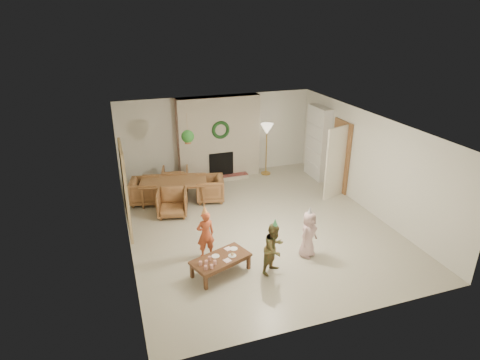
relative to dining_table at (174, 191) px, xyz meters
name	(u,v)px	position (x,y,z in m)	size (l,w,h in m)	color
floor	(257,224)	(1.67, -1.90, -0.31)	(7.00, 7.00, 0.00)	#B7B29E
ceiling	(259,124)	(1.67, -1.90, 2.19)	(7.00, 7.00, 0.00)	white
wall_back	(217,136)	(1.67, 1.60, 0.94)	(7.00, 7.00, 0.00)	silver
wall_front	(338,258)	(1.67, -5.40, 0.94)	(7.00, 7.00, 0.00)	silver
wall_left	(124,194)	(-1.33, -1.90, 0.94)	(7.00, 7.00, 0.00)	silver
wall_right	(368,162)	(4.67, -1.90, 0.94)	(7.00, 7.00, 0.00)	silver
fireplace_mass	(219,138)	(1.67, 1.40, 0.94)	(2.50, 0.40, 2.50)	#531B16
fireplace_hearth	(223,178)	(1.67, 1.05, -0.25)	(1.60, 0.30, 0.12)	maroon
fireplace_firebox	(221,164)	(1.67, 1.22, 0.14)	(0.75, 0.12, 0.75)	black
fireplace_wreath	(221,130)	(1.67, 1.17, 1.24)	(0.54, 0.54, 0.10)	#173D1A
floor_lamp_base	(266,173)	(3.12, 1.10, -0.29)	(0.30, 0.30, 0.03)	gold
floor_lamp_post	(266,151)	(3.12, 1.10, 0.45)	(0.03, 0.03, 1.47)	gold
floor_lamp_shade	(267,129)	(3.12, 1.10, 1.16)	(0.39, 0.39, 0.33)	beige
bookshelf_carcass	(318,143)	(4.51, 0.40, 0.79)	(0.30, 1.00, 2.20)	white
bookshelf_shelf_a	(316,163)	(4.49, 0.40, 0.14)	(0.30, 0.92, 0.03)	white
bookshelf_shelf_b	(317,151)	(4.49, 0.40, 0.54)	(0.30, 0.92, 0.03)	white
bookshelf_shelf_c	(318,138)	(4.49, 0.40, 0.94)	(0.30, 0.92, 0.03)	white
bookshelf_shelf_d	(319,125)	(4.49, 0.40, 1.34)	(0.30, 0.92, 0.03)	white
books_row_lower	(318,160)	(4.47, 0.25, 0.28)	(0.20, 0.40, 0.24)	maroon
books_row_mid	(316,146)	(4.47, 0.45, 0.68)	(0.20, 0.44, 0.24)	#22537F
books_row_upper	(319,135)	(4.47, 0.30, 1.07)	(0.20, 0.36, 0.22)	gold
door_frame	(341,156)	(4.63, -0.70, 0.71)	(0.05, 0.86, 2.04)	brown
door_leaf	(336,163)	(4.25, -1.08, 0.69)	(0.05, 0.80, 2.00)	beige
curtain_panel	(125,190)	(-1.29, -1.70, 0.94)	(0.06, 1.20, 2.00)	#C3B489
dining_table	(174,191)	(0.00, 0.00, 0.00)	(1.75, 0.98, 0.62)	brown
dining_chair_near	(172,203)	(-0.17, -0.75, 0.03)	(0.73, 0.75, 0.68)	brown
dining_chair_far	(175,179)	(0.17, 0.75, 0.03)	(0.73, 0.75, 0.68)	brown
dining_chair_left	(145,191)	(-0.75, 0.17, 0.03)	(0.73, 0.75, 0.68)	brown
dining_chair_right	(210,189)	(0.94, -0.22, 0.03)	(0.73, 0.75, 0.68)	brown
hanging_plant_cord	(187,127)	(0.37, -0.40, 1.84)	(0.01, 0.01, 0.70)	tan
hanging_plant_pot	(188,141)	(0.37, -0.40, 1.49)	(0.16, 0.16, 0.12)	brown
hanging_plant_foliage	(188,136)	(0.37, -0.40, 1.61)	(0.32, 0.32, 0.32)	#1C541D
coffee_table_top	(221,259)	(0.29, -3.52, 0.02)	(1.15, 0.57, 0.05)	brown
coffee_table_apron	(221,261)	(0.29, -3.52, -0.04)	(1.06, 0.48, 0.07)	brown
coffee_leg_fl	(206,282)	(-0.11, -3.92, -0.16)	(0.06, 0.06, 0.30)	brown
coffee_leg_fr	(249,262)	(0.86, -3.55, -0.16)	(0.06, 0.06, 0.30)	brown
coffee_leg_bl	(192,271)	(-0.28, -3.48, -0.16)	(0.06, 0.06, 0.30)	brown
coffee_leg_br	(234,252)	(0.70, -3.11, -0.16)	(0.06, 0.06, 0.30)	brown
cup_a	(206,267)	(-0.07, -3.80, 0.08)	(0.06, 0.06, 0.08)	white
cup_b	(200,263)	(-0.14, -3.63, 0.08)	(0.06, 0.06, 0.08)	white
cup_c	(212,266)	(0.04, -3.80, 0.08)	(0.06, 0.06, 0.08)	white
cup_d	(206,262)	(-0.02, -3.63, 0.08)	(0.06, 0.06, 0.08)	white
cup_e	(215,262)	(0.13, -3.69, 0.08)	(0.06, 0.06, 0.08)	white
cup_f	(210,258)	(0.07, -3.52, 0.08)	(0.06, 0.06, 0.08)	white
plate_a	(216,256)	(0.21, -3.43, 0.05)	(0.16, 0.16, 0.01)	white
plate_b	(232,255)	(0.53, -3.52, 0.05)	(0.16, 0.16, 0.01)	white
plate_c	(234,249)	(0.63, -3.29, 0.05)	(0.16, 0.16, 0.01)	white
food_scoop	(232,254)	(0.53, -3.52, 0.08)	(0.06, 0.06, 0.06)	tan
napkin_left	(227,260)	(0.39, -3.65, 0.05)	(0.13, 0.13, 0.01)	#FFBBC5
napkin_right	(228,249)	(0.53, -3.26, 0.05)	(0.13, 0.13, 0.01)	#FFBBC5
child_red	(206,234)	(0.17, -2.84, 0.22)	(0.38, 0.25, 1.05)	#C14C29
party_hat_red	(205,210)	(0.17, -2.84, 0.79)	(0.14, 0.14, 0.20)	#DECA4A
child_plaid	(274,248)	(1.30, -3.80, 0.22)	(0.51, 0.40, 1.06)	brown
party_hat_plaid	(275,223)	(1.30, -3.80, 0.79)	(0.13, 0.13, 0.17)	#4FB870
child_pink	(308,234)	(2.20, -3.49, 0.20)	(0.50, 0.32, 1.02)	beige
party_hat_pink	(310,211)	(2.20, -3.49, 0.75)	(0.13, 0.13, 0.18)	#BBB9C1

